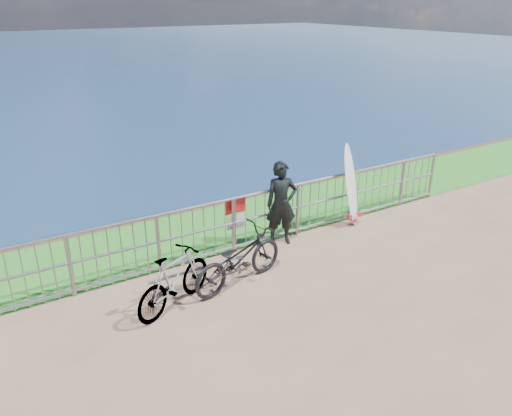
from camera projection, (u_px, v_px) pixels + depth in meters
grass_strip at (229, 225)px, 10.78m from camera, size 120.00×120.00×0.00m
railing at (256, 218)px, 9.70m from camera, size 10.06×0.10×1.13m
surfer at (281, 204)px, 9.71m from camera, size 0.71×0.58×1.68m
surfboard at (351, 188)px, 10.56m from camera, size 0.60×0.57×1.79m
bicycle_near at (239, 259)px, 8.39m from camera, size 1.96×1.04×0.98m
bicycle_far at (174, 280)px, 7.77m from camera, size 1.65×1.10×0.97m
bike_rack at (199, 271)px, 8.38m from camera, size 1.77×0.05×0.37m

